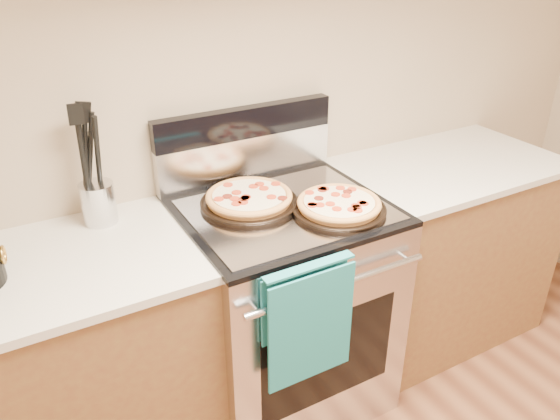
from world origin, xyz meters
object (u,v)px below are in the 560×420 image
range_body (283,308)px  pepperoni_pizza_back (249,199)px  utensil_crock (99,203)px  pepperoni_pizza_front (339,206)px

range_body → pepperoni_pizza_back: pepperoni_pizza_back is taller
pepperoni_pizza_back → utensil_crock: utensil_crock is taller
range_body → utensil_crock: size_ratio=6.03×
pepperoni_pizza_back → utensil_crock: bearing=161.5°
pepperoni_pizza_front → utensil_crock: 0.86m
pepperoni_pizza_back → pepperoni_pizza_front: bearing=-38.2°
utensil_crock → pepperoni_pizza_back: bearing=-18.5°
range_body → utensil_crock: utensil_crock is taller
pepperoni_pizza_front → range_body: bearing=138.7°
pepperoni_pizza_front → utensil_crock: utensil_crock is taller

